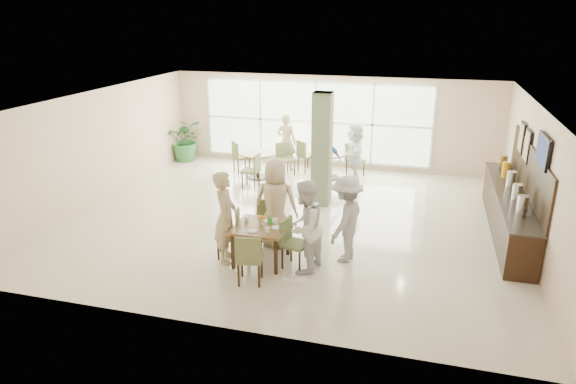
% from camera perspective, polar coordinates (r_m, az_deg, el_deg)
% --- Properties ---
extents(ground, '(10.00, 10.00, 0.00)m').
position_cam_1_polar(ground, '(12.00, 0.60, -3.04)').
color(ground, beige).
rests_on(ground, ground).
extents(room_shell, '(10.00, 10.00, 10.00)m').
position_cam_1_polar(room_shell, '(11.46, 0.63, 4.86)').
color(room_shell, white).
rests_on(room_shell, ground).
extents(window_bank, '(7.00, 0.04, 7.00)m').
position_cam_1_polar(window_bank, '(15.87, 3.01, 7.80)').
color(window_bank, silver).
rests_on(window_bank, ground).
extents(column, '(0.45, 0.45, 2.80)m').
position_cam_1_polar(column, '(12.58, 3.79, 4.71)').
color(column, '#677552').
rests_on(column, ground).
extents(main_table, '(1.00, 1.00, 0.75)m').
position_cam_1_polar(main_table, '(9.78, -3.02, -4.23)').
color(main_table, brown).
rests_on(main_table, ground).
extents(round_table_left, '(1.02, 1.02, 0.75)m').
position_cam_1_polar(round_table_left, '(14.87, -3.39, 3.65)').
color(round_table_left, brown).
rests_on(round_table_left, ground).
extents(round_table_right, '(1.05, 1.05, 0.75)m').
position_cam_1_polar(round_table_right, '(14.89, 4.59, 3.67)').
color(round_table_right, brown).
rests_on(round_table_right, ground).
extents(chairs_main_table, '(1.94, 2.09, 0.95)m').
position_cam_1_polar(chairs_main_table, '(9.84, -3.09, -5.28)').
color(chairs_main_table, '#5B6739').
rests_on(chairs_main_table, ground).
extents(chairs_table_left, '(1.99, 1.90, 0.95)m').
position_cam_1_polar(chairs_table_left, '(14.87, -3.19, 3.33)').
color(chairs_table_left, '#5B6739').
rests_on(chairs_table_left, ground).
extents(chairs_table_right, '(2.13, 1.82, 0.95)m').
position_cam_1_polar(chairs_table_right, '(14.96, 4.40, 3.40)').
color(chairs_table_right, '#5B6739').
rests_on(chairs_table_right, ground).
extents(tabletop_clutter, '(0.80, 0.74, 0.21)m').
position_cam_1_polar(tabletop_clutter, '(9.71, -2.70, -3.45)').
color(tabletop_clutter, white).
rests_on(tabletop_clutter, main_table).
extents(buffet_counter, '(0.64, 4.70, 1.95)m').
position_cam_1_polar(buffet_counter, '(12.08, 23.38, -1.74)').
color(buffet_counter, black).
rests_on(buffet_counter, ground).
extents(wall_tv, '(0.06, 1.00, 0.58)m').
position_cam_1_polar(wall_tv, '(10.63, 26.49, 4.14)').
color(wall_tv, black).
rests_on(wall_tv, ground).
extents(framed_art_a, '(0.05, 0.55, 0.70)m').
position_cam_1_polar(framed_art_a, '(12.23, 25.05, 4.66)').
color(framed_art_a, black).
rests_on(framed_art_a, ground).
extents(framed_art_b, '(0.05, 0.55, 0.70)m').
position_cam_1_polar(framed_art_b, '(12.99, 24.54, 5.52)').
color(framed_art_b, black).
rests_on(framed_art_b, ground).
extents(potted_plant, '(1.60, 1.60, 1.37)m').
position_cam_1_polar(potted_plant, '(16.96, -11.28, 5.72)').
color(potted_plant, '#2D7131').
rests_on(potted_plant, ground).
extents(teen_left, '(0.56, 0.73, 1.80)m').
position_cam_1_polar(teen_left, '(9.81, -6.95, -2.77)').
color(teen_left, tan).
rests_on(teen_left, ground).
extents(teen_far, '(0.93, 0.54, 1.85)m').
position_cam_1_polar(teen_far, '(10.38, -1.39, -1.20)').
color(teen_far, tan).
rests_on(teen_far, ground).
extents(teen_right, '(0.84, 0.98, 1.76)m').
position_cam_1_polar(teen_right, '(9.37, 1.85, -3.86)').
color(teen_right, white).
rests_on(teen_right, ground).
extents(teen_standing, '(0.87, 1.22, 1.71)m').
position_cam_1_polar(teen_standing, '(9.84, 6.47, -2.98)').
color(teen_standing, '#A0A0A3').
rests_on(teen_standing, ground).
extents(adult_a, '(1.04, 0.82, 1.55)m').
position_cam_1_polar(adult_a, '(13.97, 4.06, 3.54)').
color(adult_a, teal).
rests_on(adult_a, ground).
extents(adult_b, '(1.02, 1.66, 1.66)m').
position_cam_1_polar(adult_b, '(14.61, 7.42, 4.36)').
color(adult_b, white).
rests_on(adult_b, ground).
extents(adult_standing, '(0.69, 0.51, 1.73)m').
position_cam_1_polar(adult_standing, '(15.59, -0.17, 5.60)').
color(adult_standing, tan).
rests_on(adult_standing, ground).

